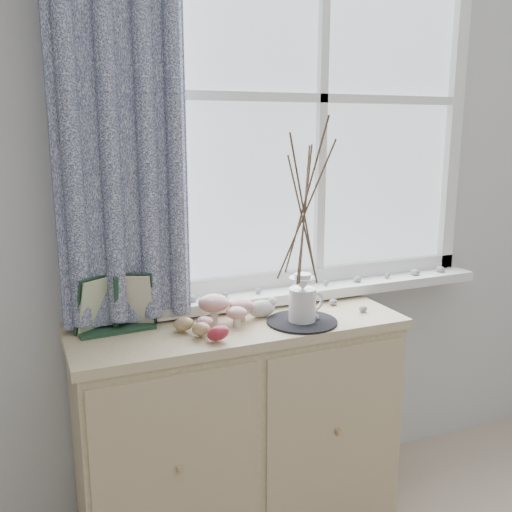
# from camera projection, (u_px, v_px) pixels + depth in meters

# --- Properties ---
(sideboard) EXTENTS (1.20, 0.45, 0.85)m
(sideboard) POSITION_uv_depth(u_px,v_px,m) (239.00, 429.00, 2.15)
(sideboard) COLOR beige
(sideboard) RESTS_ON ground
(botanical_book) EXTENTS (0.30, 0.15, 0.21)m
(botanical_book) POSITION_uv_depth(u_px,v_px,m) (116.00, 304.00, 1.92)
(botanical_book) COLOR #1C3B26
(botanical_book) RESTS_ON sideboard
(toadstool_cluster) EXTENTS (0.23, 0.17, 0.10)m
(toadstool_cluster) POSITION_uv_depth(u_px,v_px,m) (224.00, 307.00, 2.03)
(toadstool_cluster) COLOR silver
(toadstool_cluster) RESTS_ON sideboard
(wooden_eggs) EXTENTS (0.14, 0.18, 0.07)m
(wooden_eggs) POSITION_uv_depth(u_px,v_px,m) (201.00, 329.00, 1.90)
(wooden_eggs) COLOR tan
(wooden_eggs) RESTS_ON sideboard
(songbird_figurine) EXTENTS (0.14, 0.07, 0.07)m
(songbird_figurine) POSITION_uv_depth(u_px,v_px,m) (261.00, 308.00, 2.10)
(songbird_figurine) COLOR beige
(songbird_figurine) RESTS_ON sideboard
(crocheted_doily) EXTENTS (0.26, 0.26, 0.01)m
(crocheted_doily) POSITION_uv_depth(u_px,v_px,m) (302.00, 322.00, 2.05)
(crocheted_doily) COLOR black
(crocheted_doily) RESTS_ON sideboard
(twig_pitcher) EXTENTS (0.32, 0.32, 0.74)m
(twig_pitcher) POSITION_uv_depth(u_px,v_px,m) (304.00, 206.00, 1.96)
(twig_pitcher) COLOR silver
(twig_pitcher) RESTS_ON crocheted_doily
(sideboard_pebbles) EXTENTS (0.33, 0.23, 0.02)m
(sideboard_pebbles) POSITION_uv_depth(u_px,v_px,m) (317.00, 308.00, 2.19)
(sideboard_pebbles) COLOR gray
(sideboard_pebbles) RESTS_ON sideboard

